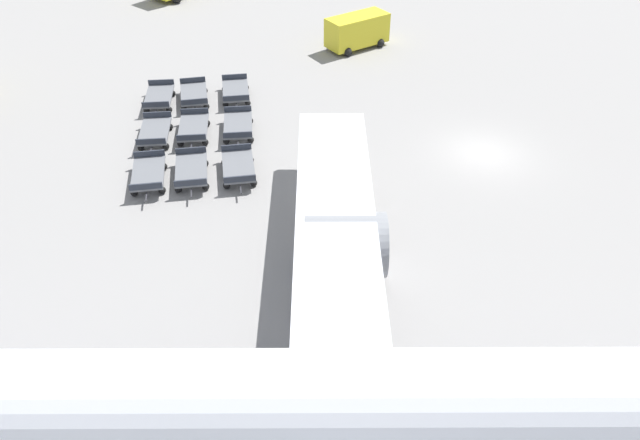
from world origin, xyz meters
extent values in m
plane|color=gray|center=(0.00, 0.00, 0.00)|extent=(500.00, 500.00, 0.00)
cylinder|color=silver|center=(18.34, -6.68, 3.25)|extent=(3.56, 36.67, 3.47)
cube|color=silver|center=(18.34, -8.15, 2.47)|extent=(35.60, 3.24, 0.44)
cylinder|color=gray|center=(9.13, -7.73, 1.38)|extent=(2.67, 3.23, 2.66)
cube|color=navy|center=(18.34, -6.68, 2.64)|extent=(3.62, 33.00, 0.62)
cylinder|color=#56565B|center=(15.70, -10.34, 1.52)|extent=(0.24, 0.24, 1.72)
sphere|color=black|center=(15.70, -10.34, 0.66)|extent=(1.32, 1.32, 1.32)
cube|color=yellow|center=(-14.37, -5.98, 1.26)|extent=(3.97, 4.69, 1.99)
cube|color=#1E232D|center=(-15.57, -4.18, 1.61)|extent=(1.34, 0.93, 0.70)
sphere|color=black|center=(-14.44, -4.31, 0.30)|extent=(0.60, 0.60, 0.60)
sphere|color=black|center=(-15.89, -5.27, 0.30)|extent=(0.60, 0.60, 0.60)
sphere|color=black|center=(-12.85, -6.69, 0.30)|extent=(0.60, 0.60, 0.60)
sphere|color=black|center=(-14.29, -7.66, 0.30)|extent=(0.60, 0.60, 0.60)
cube|color=slate|center=(-5.69, -18.24, 0.55)|extent=(3.15, 1.80, 0.10)
cube|color=#2D333D|center=(-4.22, -18.11, 0.76)|extent=(0.21, 1.55, 0.32)
cube|color=#2D333D|center=(-7.16, -18.36, 0.76)|extent=(0.21, 1.55, 0.32)
cube|color=#333338|center=(-3.83, -18.08, 0.43)|extent=(0.70, 0.12, 0.06)
sphere|color=black|center=(-4.58, -18.80, 0.18)|extent=(0.36, 0.36, 0.36)
sphere|color=black|center=(-4.69, -17.49, 0.18)|extent=(0.36, 0.36, 0.36)
sphere|color=black|center=(-6.69, -18.98, 0.18)|extent=(0.36, 0.36, 0.36)
sphere|color=black|center=(-6.80, -17.67, 0.18)|extent=(0.36, 0.36, 0.36)
cube|color=slate|center=(-1.53, -17.64, 0.55)|extent=(3.15, 1.80, 0.10)
cube|color=#2D333D|center=(-0.06, -17.51, 0.76)|extent=(0.21, 1.55, 0.32)
cube|color=#2D333D|center=(-3.00, -17.77, 0.76)|extent=(0.21, 1.55, 0.32)
cube|color=#333338|center=(0.33, -17.48, 0.43)|extent=(0.70, 0.12, 0.06)
sphere|color=black|center=(-0.42, -18.20, 0.18)|extent=(0.36, 0.36, 0.36)
sphere|color=black|center=(-0.53, -16.90, 0.18)|extent=(0.36, 0.36, 0.36)
sphere|color=black|center=(-2.53, -18.39, 0.18)|extent=(0.36, 0.36, 0.36)
sphere|color=black|center=(-2.64, -17.08, 0.18)|extent=(0.36, 0.36, 0.36)
cube|color=slate|center=(2.61, -17.12, 0.55)|extent=(3.23, 1.98, 0.10)
cube|color=#2D333D|center=(4.07, -16.90, 0.76)|extent=(0.31, 1.54, 0.32)
cube|color=#2D333D|center=(1.15, -17.34, 0.76)|extent=(0.31, 1.54, 0.32)
cube|color=#333338|center=(4.45, -16.84, 0.43)|extent=(0.70, 0.16, 0.06)
sphere|color=black|center=(3.76, -17.61, 0.18)|extent=(0.36, 0.36, 0.36)
sphere|color=black|center=(3.56, -16.31, 0.18)|extent=(0.36, 0.36, 0.36)
sphere|color=black|center=(1.66, -17.93, 0.18)|extent=(0.36, 0.36, 0.36)
sphere|color=black|center=(1.46, -16.63, 0.18)|extent=(0.36, 0.36, 0.36)
cube|color=slate|center=(-6.00, -16.20, 0.55)|extent=(3.26, 2.08, 0.10)
cube|color=#2D333D|center=(-4.55, -15.93, 0.76)|extent=(0.36, 1.53, 0.32)
cube|color=#2D333D|center=(-7.45, -16.48, 0.76)|extent=(0.36, 1.53, 0.32)
cube|color=#333338|center=(-4.17, -15.86, 0.43)|extent=(0.70, 0.19, 0.06)
sphere|color=black|center=(-4.84, -16.65, 0.18)|extent=(0.36, 0.36, 0.36)
sphere|color=black|center=(-5.08, -15.36, 0.18)|extent=(0.36, 0.36, 0.36)
sphere|color=black|center=(-6.92, -17.05, 0.18)|extent=(0.36, 0.36, 0.36)
sphere|color=black|center=(-7.16, -15.76, 0.18)|extent=(0.36, 0.36, 0.36)
cube|color=slate|center=(-1.93, -15.61, 0.55)|extent=(3.16, 1.81, 0.10)
cube|color=#2D333D|center=(-0.46, -15.48, 0.76)|extent=(0.22, 1.55, 0.32)
cube|color=#2D333D|center=(-3.40, -15.74, 0.76)|extent=(0.22, 1.55, 0.32)
cube|color=#333338|center=(-0.07, -15.44, 0.43)|extent=(0.70, 0.12, 0.06)
sphere|color=black|center=(-0.82, -16.17, 0.18)|extent=(0.36, 0.36, 0.36)
sphere|color=black|center=(-0.93, -14.86, 0.18)|extent=(0.36, 0.36, 0.36)
sphere|color=black|center=(-2.93, -16.36, 0.18)|extent=(0.36, 0.36, 0.36)
sphere|color=black|center=(-3.05, -15.05, 0.18)|extent=(0.36, 0.36, 0.36)
cube|color=slate|center=(2.31, -15.06, 0.55)|extent=(3.23, 1.98, 0.10)
cube|color=#2D333D|center=(3.77, -14.84, 0.76)|extent=(0.31, 1.54, 0.32)
cube|color=#2D333D|center=(0.85, -15.28, 0.76)|extent=(0.31, 1.54, 0.32)
cube|color=#333338|center=(4.15, -14.78, 0.43)|extent=(0.70, 0.16, 0.06)
sphere|color=black|center=(3.46, -15.55, 0.18)|extent=(0.36, 0.36, 0.36)
sphere|color=black|center=(3.26, -14.25, 0.18)|extent=(0.36, 0.36, 0.36)
sphere|color=black|center=(1.36, -15.87, 0.18)|extent=(0.36, 0.36, 0.36)
sphere|color=black|center=(1.16, -14.57, 0.18)|extent=(0.36, 0.36, 0.36)
cube|color=slate|center=(-6.45, -13.75, 0.55)|extent=(3.21, 1.94, 0.10)
cube|color=#2D333D|center=(-4.99, -13.55, 0.76)|extent=(0.29, 1.54, 0.32)
cube|color=#2D333D|center=(-7.91, -13.95, 0.76)|extent=(0.29, 1.54, 0.32)
cube|color=#333338|center=(-4.60, -13.50, 0.43)|extent=(0.70, 0.15, 0.06)
sphere|color=black|center=(-5.31, -14.26, 0.18)|extent=(0.36, 0.36, 0.36)
sphere|color=black|center=(-5.49, -12.96, 0.18)|extent=(0.36, 0.36, 0.36)
sphere|color=black|center=(-7.41, -14.55, 0.18)|extent=(0.36, 0.36, 0.36)
sphere|color=black|center=(-7.59, -13.24, 0.18)|extent=(0.36, 0.36, 0.36)
cube|color=slate|center=(-2.18, -13.19, 0.55)|extent=(3.16, 1.82, 0.10)
cube|color=#2D333D|center=(-0.71, -13.05, 0.76)|extent=(0.23, 1.55, 0.32)
cube|color=#2D333D|center=(-3.65, -13.33, 0.76)|extent=(0.23, 1.55, 0.32)
cube|color=#333338|center=(-0.32, -13.01, 0.43)|extent=(0.70, 0.13, 0.06)
sphere|color=black|center=(-1.06, -13.74, 0.18)|extent=(0.36, 0.36, 0.36)
sphere|color=black|center=(-1.19, -12.44, 0.18)|extent=(0.36, 0.36, 0.36)
sphere|color=black|center=(-3.17, -13.94, 0.18)|extent=(0.36, 0.36, 0.36)
sphere|color=black|center=(-3.30, -12.64, 0.18)|extent=(0.36, 0.36, 0.36)
cube|color=slate|center=(2.02, -12.76, 0.55)|extent=(3.23, 1.99, 0.10)
cube|color=#2D333D|center=(3.47, -12.54, 0.76)|extent=(0.32, 1.54, 0.32)
cube|color=#2D333D|center=(0.56, -12.99, 0.76)|extent=(0.32, 1.54, 0.32)
cube|color=#333338|center=(3.86, -12.48, 0.43)|extent=(0.70, 0.17, 0.06)
sphere|color=black|center=(3.17, -13.25, 0.18)|extent=(0.36, 0.36, 0.36)
sphere|color=black|center=(2.96, -11.95, 0.18)|extent=(0.36, 0.36, 0.36)
sphere|color=black|center=(1.07, -13.58, 0.18)|extent=(0.36, 0.36, 0.36)
sphere|color=black|center=(0.87, -12.28, 0.18)|extent=(0.36, 0.36, 0.36)
camera|label=1|loc=(28.20, -8.87, 17.37)|focal=35.00mm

